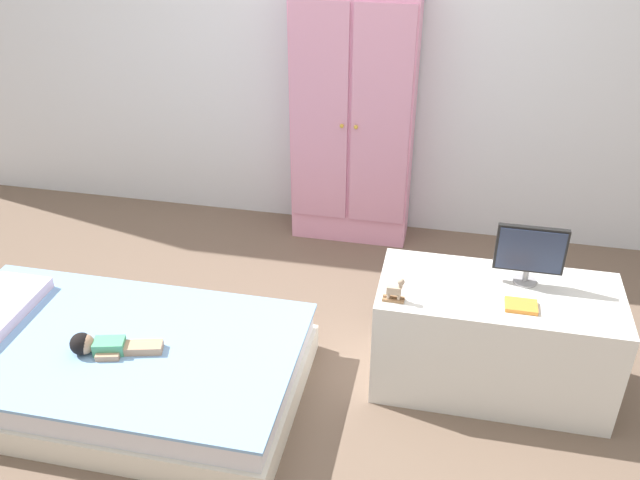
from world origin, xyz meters
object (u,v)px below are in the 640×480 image
Objects in this scene: tv_monitor at (530,252)px; tv_stand at (493,338)px; rocking_horse_toy at (396,290)px; wardrobe at (353,117)px; bed at (116,365)px; book_orange at (521,306)px; doll at (99,345)px.

tv_stand is at bearing -140.75° from tv_monitor.
tv_monitor is 0.60m from rocking_horse_toy.
bed is at bearing -116.39° from wardrobe.
tv_stand is at bearing -55.41° from wardrobe.
bed is 1.08× the size of wardrobe.
bed is 5.75× the size of tv_monitor.
tv_monitor is 2.60× the size of rocking_horse_toy.
bed is at bearing -167.14° from tv_stand.
book_orange is at bearing -54.57° from tv_stand.
rocking_horse_toy reaches higher than tv_stand.
doll is 1.88m from tv_monitor.
bed is 1.31m from rocking_horse_toy.
bed is at bearing -171.18° from book_orange.
doll is 2.98× the size of book_orange.
book_orange is (0.93, -1.34, -0.25)m from wardrobe.
wardrobe is 5.34× the size of tv_monitor.
rocking_horse_toy is at bearing 9.81° from bed.
bed is 1.69m from tv_stand.
tv_monitor is at bearing 24.98° from rocking_horse_toy.
doll is 1.72m from tv_stand.
bed is at bearing -170.19° from rocking_horse_toy.
wardrobe is 1.49m from tv_monitor.
bed is 14.97× the size of rocking_horse_toy.
doll is at bearing -163.33° from tv_monitor.
book_orange is at bearing -96.97° from tv_monitor.
wardrobe reaches higher than rocking_horse_toy.
tv_monitor reaches higher than tv_stand.
rocking_horse_toy reaches higher than bed.
book_orange is at bearing 10.98° from doll.
bed is 12.77× the size of book_orange.
tv_monitor reaches higher than bed.
tv_stand reaches higher than bed.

